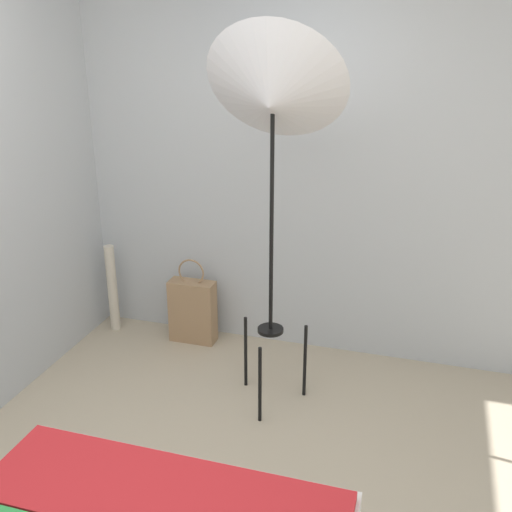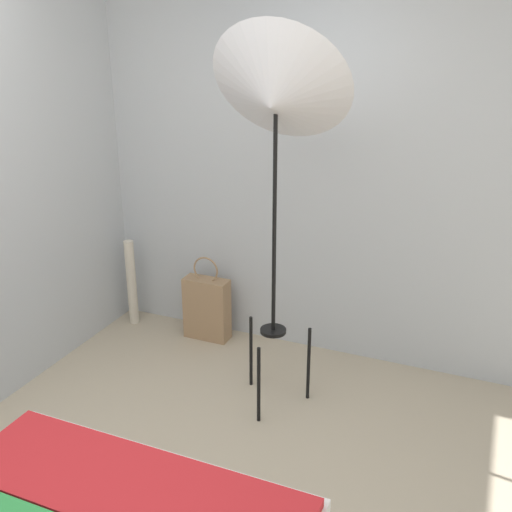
{
  "view_description": "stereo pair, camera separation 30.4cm",
  "coord_description": "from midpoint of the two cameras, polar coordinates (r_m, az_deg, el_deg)",
  "views": [
    {
      "loc": [
        0.91,
        -1.46,
        2.05
      ],
      "look_at": [
        0.09,
        1.27,
        0.96
      ],
      "focal_mm": 42.0,
      "sensor_mm": 36.0,
      "label": 1
    },
    {
      "loc": [
        1.2,
        -1.36,
        2.05
      ],
      "look_at": [
        0.09,
        1.27,
        0.96
      ],
      "focal_mm": 42.0,
      "sensor_mm": 36.0,
      "label": 2
    }
  ],
  "objects": [
    {
      "name": "wall_back",
      "position": [
        3.79,
        6.31,
        9.43
      ],
      "size": [
        8.0,
        0.05,
        2.6
      ],
      "color": "#B7BCC1",
      "rests_on": "ground_plane"
    },
    {
      "name": "photo_umbrella",
      "position": [
        3.0,
        4.91,
        14.7
      ],
      "size": [
        0.73,
        0.57,
        2.1
      ],
      "color": "black",
      "rests_on": "ground_plane"
    },
    {
      "name": "tote_bag",
      "position": [
        4.16,
        -2.62,
        -5.0
      ],
      "size": [
        0.32,
        0.13,
        0.61
      ],
      "color": "#9E7A56",
      "rests_on": "ground_plane"
    },
    {
      "name": "paper_roll",
      "position": [
        4.39,
        -9.85,
        -2.55
      ],
      "size": [
        0.07,
        0.07,
        0.64
      ],
      "color": "beige",
      "rests_on": "ground_plane"
    }
  ]
}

